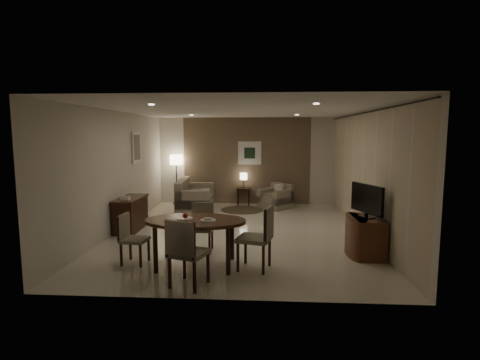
# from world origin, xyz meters

# --- Properties ---
(room_shell) EXTENTS (5.50, 7.00, 2.70)m
(room_shell) POSITION_xyz_m (0.00, 0.40, 1.35)
(room_shell) COLOR beige
(room_shell) RESTS_ON ground
(taupe_accent) EXTENTS (3.96, 0.03, 2.70)m
(taupe_accent) POSITION_xyz_m (0.00, 3.48, 1.35)
(taupe_accent) COLOR brown
(taupe_accent) RESTS_ON wall_back
(curtain_wall) EXTENTS (0.08, 6.70, 2.58)m
(curtain_wall) POSITION_xyz_m (2.68, 0.00, 1.32)
(curtain_wall) COLOR beige
(curtain_wall) RESTS_ON wall_right
(curtain_rod) EXTENTS (0.03, 6.80, 0.03)m
(curtain_rod) POSITION_xyz_m (2.68, 0.00, 2.64)
(curtain_rod) COLOR black
(curtain_rod) RESTS_ON wall_right
(art_back_frame) EXTENTS (0.72, 0.03, 0.72)m
(art_back_frame) POSITION_xyz_m (0.10, 3.46, 1.60)
(art_back_frame) COLOR silver
(art_back_frame) RESTS_ON wall_back
(art_back_canvas) EXTENTS (0.34, 0.01, 0.34)m
(art_back_canvas) POSITION_xyz_m (0.10, 3.44, 1.60)
(art_back_canvas) COLOR black
(art_back_canvas) RESTS_ON wall_back
(art_left_frame) EXTENTS (0.03, 0.60, 0.80)m
(art_left_frame) POSITION_xyz_m (-2.72, 1.20, 1.85)
(art_left_frame) COLOR silver
(art_left_frame) RESTS_ON wall_left
(art_left_canvas) EXTENTS (0.01, 0.46, 0.64)m
(art_left_canvas) POSITION_xyz_m (-2.71, 1.20, 1.85)
(art_left_canvas) COLOR gray
(art_left_canvas) RESTS_ON wall_left
(downlight_nl) EXTENTS (0.10, 0.10, 0.01)m
(downlight_nl) POSITION_xyz_m (-1.40, -1.80, 2.69)
(downlight_nl) COLOR white
(downlight_nl) RESTS_ON ceiling
(downlight_nr) EXTENTS (0.10, 0.10, 0.01)m
(downlight_nr) POSITION_xyz_m (1.40, -1.80, 2.69)
(downlight_nr) COLOR white
(downlight_nr) RESTS_ON ceiling
(downlight_fl) EXTENTS (0.10, 0.10, 0.01)m
(downlight_fl) POSITION_xyz_m (-1.40, 1.80, 2.69)
(downlight_fl) COLOR white
(downlight_fl) RESTS_ON ceiling
(downlight_fr) EXTENTS (0.10, 0.10, 0.01)m
(downlight_fr) POSITION_xyz_m (1.40, 1.80, 2.69)
(downlight_fr) COLOR white
(downlight_fr) RESTS_ON ceiling
(console_desk) EXTENTS (0.48, 1.20, 0.75)m
(console_desk) POSITION_xyz_m (-2.49, 0.00, 0.38)
(console_desk) COLOR #3F2214
(console_desk) RESTS_ON floor
(telephone) EXTENTS (0.20, 0.14, 0.09)m
(telephone) POSITION_xyz_m (-2.49, -0.30, 0.80)
(telephone) COLOR white
(telephone) RESTS_ON console_desk
(tv_cabinet) EXTENTS (0.48, 0.90, 0.70)m
(tv_cabinet) POSITION_xyz_m (2.40, -1.50, 0.35)
(tv_cabinet) COLOR brown
(tv_cabinet) RESTS_ON floor
(flat_tv) EXTENTS (0.36, 0.85, 0.60)m
(flat_tv) POSITION_xyz_m (2.38, -1.50, 1.02)
(flat_tv) COLOR black
(flat_tv) RESTS_ON tv_cabinet
(dining_table) EXTENTS (1.67, 1.05, 0.78)m
(dining_table) POSITION_xyz_m (-0.59, -2.24, 0.39)
(dining_table) COLOR #3F2214
(dining_table) RESTS_ON floor
(chair_near) EXTENTS (0.62, 0.62, 1.00)m
(chair_near) POSITION_xyz_m (-0.53, -3.06, 0.50)
(chair_near) COLOR gray
(chair_near) RESTS_ON floor
(chair_far) EXTENTS (0.43, 0.43, 0.90)m
(chair_far) POSITION_xyz_m (-0.62, -1.46, 0.45)
(chair_far) COLOR gray
(chair_far) RESTS_ON floor
(chair_left) EXTENTS (0.45, 0.45, 0.85)m
(chair_left) POSITION_xyz_m (-1.63, -2.19, 0.42)
(chair_left) COLOR gray
(chair_left) RESTS_ON floor
(chair_right) EXTENTS (0.61, 0.61, 1.04)m
(chair_right) POSITION_xyz_m (0.39, -2.32, 0.52)
(chair_right) COLOR gray
(chair_right) RESTS_ON floor
(plate_a) EXTENTS (0.26, 0.26, 0.02)m
(plate_a) POSITION_xyz_m (-0.77, -2.19, 0.79)
(plate_a) COLOR white
(plate_a) RESTS_ON dining_table
(plate_b) EXTENTS (0.26, 0.26, 0.02)m
(plate_b) POSITION_xyz_m (-0.37, -2.29, 0.79)
(plate_b) COLOR white
(plate_b) RESTS_ON dining_table
(fruit_apple) EXTENTS (0.09, 0.09, 0.09)m
(fruit_apple) POSITION_xyz_m (-0.77, -2.19, 0.85)
(fruit_apple) COLOR maroon
(fruit_apple) RESTS_ON plate_a
(napkin) EXTENTS (0.12, 0.08, 0.03)m
(napkin) POSITION_xyz_m (-0.37, -2.29, 0.82)
(napkin) COLOR white
(napkin) RESTS_ON plate_b
(round_rug) EXTENTS (1.24, 1.24, 0.01)m
(round_rug) POSITION_xyz_m (-0.08, 2.41, 0.01)
(round_rug) COLOR #403723
(round_rug) RESTS_ON floor
(sofa) EXTENTS (1.95, 1.08, 0.88)m
(sofa) POSITION_xyz_m (-1.42, 2.34, 0.44)
(sofa) COLOR gray
(sofa) RESTS_ON floor
(armchair) EXTENTS (1.11, 1.11, 0.72)m
(armchair) POSITION_xyz_m (0.89, 2.79, 0.36)
(armchair) COLOR gray
(armchair) RESTS_ON floor
(side_table) EXTENTS (0.42, 0.42, 0.54)m
(side_table) POSITION_xyz_m (-0.08, 3.24, 0.27)
(side_table) COLOR black
(side_table) RESTS_ON floor
(table_lamp) EXTENTS (0.22, 0.22, 0.50)m
(table_lamp) POSITION_xyz_m (-0.08, 3.25, 0.79)
(table_lamp) COLOR #FFEAC1
(table_lamp) RESTS_ON side_table
(floor_lamp) EXTENTS (0.39, 0.39, 1.54)m
(floor_lamp) POSITION_xyz_m (-2.18, 3.25, 0.77)
(floor_lamp) COLOR #FFE5B7
(floor_lamp) RESTS_ON floor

